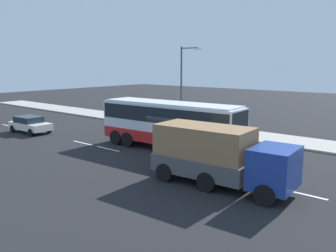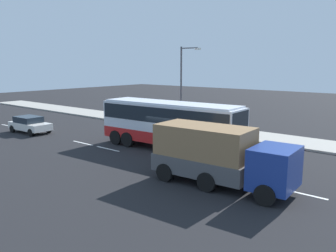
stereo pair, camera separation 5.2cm
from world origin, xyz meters
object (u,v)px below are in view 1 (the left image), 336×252
object	(u,v)px
car_white_minivan	(30,124)
street_lamp	(183,82)
coach_bus	(170,120)
cargo_truck	(218,155)
pedestrian_near_curb	(190,116)

from	to	relation	value
car_white_minivan	street_lamp	world-z (taller)	street_lamp
coach_bus	car_white_minivan	size ratio (longest dim) A/B	2.56
car_white_minivan	cargo_truck	bearing A→B (deg)	-5.85
cargo_truck	street_lamp	world-z (taller)	street_lamp
pedestrian_near_curb	cargo_truck	bearing A→B (deg)	51.05
street_lamp	car_white_minivan	bearing A→B (deg)	-136.67
pedestrian_near_curb	car_white_minivan	bearing A→B (deg)	-29.83
coach_bus	pedestrian_near_curb	size ratio (longest dim) A/B	6.61
car_white_minivan	pedestrian_near_curb	world-z (taller)	pedestrian_near_curb
pedestrian_near_curb	street_lamp	world-z (taller)	street_lamp
coach_bus	pedestrian_near_curb	world-z (taller)	coach_bus
coach_bus	car_white_minivan	xyz separation A→B (m)	(-13.65, -3.13, -1.34)
pedestrian_near_curb	street_lamp	bearing A→B (deg)	27.65
car_white_minivan	coach_bus	bearing A→B (deg)	10.08
cargo_truck	car_white_minivan	world-z (taller)	cargo_truck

